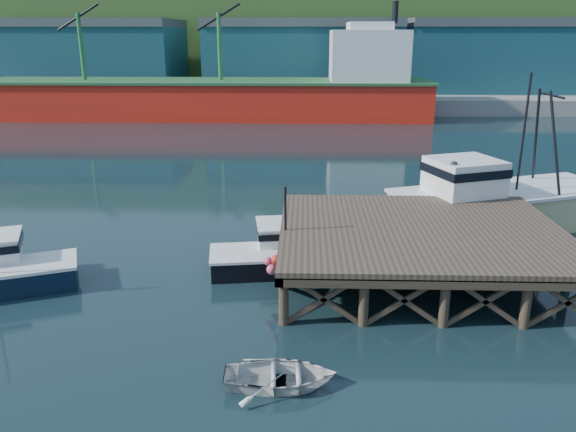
{
  "coord_description": "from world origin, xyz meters",
  "views": [
    {
      "loc": [
        0.52,
        -22.78,
        9.96
      ],
      "look_at": [
        -0.25,
        2.0,
        1.94
      ],
      "focal_mm": 35.0,
      "sensor_mm": 36.0,
      "label": 1
    }
  ],
  "objects_px": {
    "dinghy": "(280,376)",
    "dockworker": "(452,180)",
    "boat_black": "(283,253)",
    "trawler": "(500,197)"
  },
  "relations": [
    {
      "from": "trawler",
      "to": "dockworker",
      "type": "bearing_deg",
      "value": -166.6
    },
    {
      "from": "dockworker",
      "to": "boat_black",
      "type": "bearing_deg",
      "value": 37.96
    },
    {
      "from": "dinghy",
      "to": "dockworker",
      "type": "relative_size",
      "value": 1.7
    },
    {
      "from": "dinghy",
      "to": "dockworker",
      "type": "xyz_separation_m",
      "value": [
        7.97,
        12.85,
        2.76
      ]
    },
    {
      "from": "trawler",
      "to": "dockworker",
      "type": "height_order",
      "value": "trawler"
    },
    {
      "from": "boat_black",
      "to": "dinghy",
      "type": "xyz_separation_m",
      "value": [
        0.26,
        -8.87,
        -0.39
      ]
    },
    {
      "from": "boat_black",
      "to": "dockworker",
      "type": "height_order",
      "value": "dockworker"
    },
    {
      "from": "trawler",
      "to": "dinghy",
      "type": "xyz_separation_m",
      "value": [
        -11.15,
        -14.95,
        -1.33
      ]
    },
    {
      "from": "trawler",
      "to": "dinghy",
      "type": "height_order",
      "value": "trawler"
    },
    {
      "from": "boat_black",
      "to": "dockworker",
      "type": "distance_m",
      "value": 9.44
    }
  ]
}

